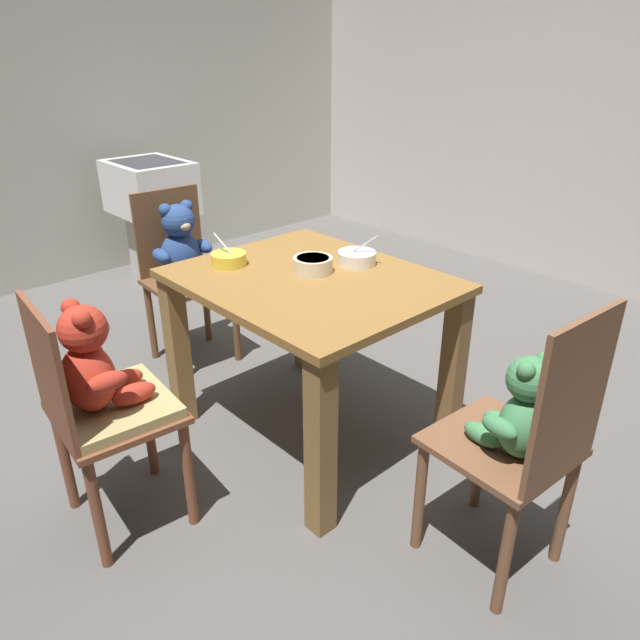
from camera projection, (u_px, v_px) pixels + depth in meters
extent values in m
cube|color=#585653|center=(312.00, 433.00, 2.61)|extent=(5.20, 5.20, 0.04)
cube|color=beige|center=(625.00, 66.00, 3.57)|extent=(5.20, 0.08, 2.81)
cube|color=#B8B5A6|center=(36.00, 66.00, 3.70)|extent=(0.08, 5.20, 2.81)
cube|color=olive|center=(311.00, 281.00, 2.30)|extent=(1.01, 0.83, 0.03)
cube|color=olive|center=(178.00, 352.00, 2.53)|extent=(0.08, 0.08, 0.68)
cube|color=brown|center=(321.00, 448.00, 1.93)|extent=(0.08, 0.08, 0.68)
cube|color=brown|center=(305.00, 305.00, 2.97)|extent=(0.08, 0.08, 0.68)
cube|color=brown|center=(453.00, 372.00, 2.38)|extent=(0.08, 0.08, 0.68)
cube|color=brown|center=(116.00, 412.00, 1.95)|extent=(0.43, 0.40, 0.02)
cube|color=brown|center=(48.00, 372.00, 1.76)|extent=(0.37, 0.05, 0.41)
cylinder|color=brown|center=(189.00, 474.00, 2.01)|extent=(0.04, 0.04, 0.42)
cylinder|color=brown|center=(149.00, 427.00, 2.25)|extent=(0.04, 0.04, 0.42)
cylinder|color=brown|center=(98.00, 514.00, 1.84)|extent=(0.04, 0.04, 0.42)
cylinder|color=brown|center=(65.00, 459.00, 2.08)|extent=(0.04, 0.04, 0.42)
cube|color=tan|center=(115.00, 405.00, 1.94)|extent=(0.40, 0.37, 0.04)
ellipsoid|color=#B93222|center=(89.00, 378.00, 1.85)|extent=(0.21, 0.18, 0.22)
ellipsoid|color=beige|center=(106.00, 376.00, 1.88)|extent=(0.11, 0.07, 0.13)
sphere|color=#B93222|center=(83.00, 329.00, 1.78)|extent=(0.15, 0.15, 0.15)
ellipsoid|color=beige|center=(101.00, 328.00, 1.82)|extent=(0.06, 0.06, 0.04)
sphere|color=#B93222|center=(82.00, 319.00, 1.72)|extent=(0.06, 0.06, 0.06)
sphere|color=#B93222|center=(71.00, 307.00, 1.79)|extent=(0.06, 0.06, 0.06)
ellipsoid|color=#B93222|center=(107.00, 382.00, 1.77)|extent=(0.07, 0.13, 0.06)
ellipsoid|color=#B93222|center=(84.00, 355.00, 1.93)|extent=(0.07, 0.13, 0.06)
ellipsoid|color=#B93222|center=(134.00, 394.00, 1.91)|extent=(0.08, 0.15, 0.07)
ellipsoid|color=#B93222|center=(122.00, 380.00, 1.98)|extent=(0.08, 0.15, 0.07)
cube|color=brown|center=(501.00, 445.00, 1.79)|extent=(0.41, 0.40, 0.02)
cube|color=brown|center=(572.00, 400.00, 1.56)|extent=(0.04, 0.34, 0.49)
cylinder|color=brown|center=(480.00, 457.00, 2.09)|extent=(0.04, 0.04, 0.42)
cylinder|color=brown|center=(420.00, 496.00, 1.92)|extent=(0.04, 0.04, 0.42)
cylinder|color=brown|center=(565.00, 508.00, 1.86)|extent=(0.04, 0.04, 0.42)
cylinder|color=brown|center=(505.00, 558.00, 1.69)|extent=(0.04, 0.04, 0.42)
ellipsoid|color=#448551|center=(525.00, 425.00, 1.70)|extent=(0.16, 0.18, 0.20)
ellipsoid|color=beige|center=(511.00, 421.00, 1.74)|extent=(0.06, 0.10, 0.12)
sphere|color=#448551|center=(530.00, 379.00, 1.64)|extent=(0.13, 0.13, 0.13)
ellipsoid|color=beige|center=(515.00, 376.00, 1.68)|extent=(0.05, 0.06, 0.04)
sphere|color=#448551|center=(546.00, 360.00, 1.64)|extent=(0.05, 0.05, 0.05)
sphere|color=#448551|center=(526.00, 370.00, 1.59)|extent=(0.05, 0.05, 0.05)
ellipsoid|color=#448551|center=(539.00, 403.00, 1.76)|extent=(0.12, 0.06, 0.06)
ellipsoid|color=#448551|center=(500.00, 427.00, 1.65)|extent=(0.12, 0.06, 0.06)
ellipsoid|color=#448551|center=(502.00, 423.00, 1.83)|extent=(0.13, 0.07, 0.06)
ellipsoid|color=#448551|center=(483.00, 434.00, 1.78)|extent=(0.13, 0.07, 0.06)
cube|color=brown|center=(189.00, 283.00, 3.00)|extent=(0.39, 0.41, 0.02)
cube|color=brown|center=(169.00, 231.00, 3.02)|extent=(0.04, 0.36, 0.44)
cylinder|color=brown|center=(179.00, 342.00, 2.89)|extent=(0.04, 0.04, 0.42)
cylinder|color=brown|center=(236.00, 324.00, 3.08)|extent=(0.04, 0.04, 0.42)
cylinder|color=brown|center=(151.00, 322.00, 3.11)|extent=(0.04, 0.04, 0.42)
cylinder|color=brown|center=(206.00, 305.00, 3.30)|extent=(0.04, 0.04, 0.42)
ellipsoid|color=navy|center=(181.00, 255.00, 2.99)|extent=(0.19, 0.22, 0.24)
ellipsoid|color=beige|center=(187.00, 260.00, 2.95)|extent=(0.07, 0.12, 0.14)
sphere|color=navy|center=(178.00, 221.00, 2.90)|extent=(0.16, 0.16, 0.16)
ellipsoid|color=beige|center=(184.00, 226.00, 2.87)|extent=(0.06, 0.07, 0.05)
sphere|color=navy|center=(165.00, 210.00, 2.85)|extent=(0.06, 0.06, 0.06)
sphere|color=navy|center=(186.00, 206.00, 2.92)|extent=(0.06, 0.06, 0.06)
ellipsoid|color=navy|center=(161.00, 256.00, 2.89)|extent=(0.14, 0.07, 0.07)
ellipsoid|color=navy|center=(203.00, 246.00, 3.02)|extent=(0.14, 0.07, 0.07)
ellipsoid|color=navy|center=(184.00, 280.00, 2.90)|extent=(0.16, 0.08, 0.07)
ellipsoid|color=navy|center=(205.00, 275.00, 2.97)|extent=(0.16, 0.08, 0.07)
cylinder|color=yellow|center=(229.00, 259.00, 2.41)|extent=(0.14, 0.14, 0.05)
cylinder|color=yellow|center=(229.00, 264.00, 2.41)|extent=(0.08, 0.08, 0.01)
cylinder|color=beige|center=(229.00, 254.00, 2.40)|extent=(0.12, 0.12, 0.01)
cylinder|color=#BCBCC1|center=(222.00, 243.00, 2.40)|extent=(0.10, 0.02, 0.07)
ellipsoid|color=#BCBCC1|center=(230.00, 255.00, 2.39)|extent=(0.03, 0.03, 0.01)
cylinder|color=beige|center=(313.00, 265.00, 2.33)|extent=(0.16, 0.16, 0.06)
cylinder|color=beige|center=(313.00, 271.00, 2.34)|extent=(0.09, 0.09, 0.01)
cylinder|color=beige|center=(313.00, 258.00, 2.32)|extent=(0.13, 0.13, 0.01)
cylinder|color=white|center=(357.00, 258.00, 2.41)|extent=(0.16, 0.16, 0.05)
cylinder|color=white|center=(357.00, 263.00, 2.42)|extent=(0.09, 0.09, 0.01)
cylinder|color=beige|center=(357.00, 253.00, 2.40)|extent=(0.13, 0.13, 0.01)
cylinder|color=#BCBCC1|center=(366.00, 244.00, 2.38)|extent=(0.10, 0.06, 0.08)
ellipsoid|color=#BCBCC1|center=(354.00, 253.00, 2.41)|extent=(0.04, 0.04, 0.01)
cube|color=#B7B2A8|center=(158.00, 248.00, 4.11)|extent=(0.33, 0.27, 0.49)
cube|color=white|center=(150.00, 187.00, 3.93)|extent=(0.56, 0.44, 0.34)
cube|color=#38383D|center=(148.00, 168.00, 3.87)|extent=(0.45, 0.36, 0.08)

